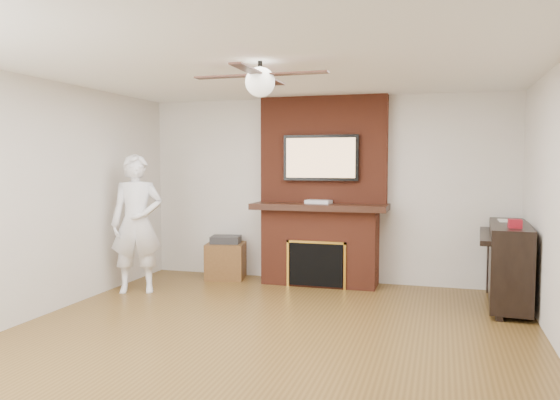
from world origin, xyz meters
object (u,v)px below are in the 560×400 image
(side_table, at_px, (226,259))
(fireplace, at_px, (321,209))
(piano, at_px, (509,262))
(person, at_px, (137,223))

(side_table, bearing_deg, fireplace, -8.56)
(side_table, height_order, piano, piano)
(person, relative_size, piano, 1.19)
(fireplace, bearing_deg, side_table, -177.14)
(piano, bearing_deg, person, -168.70)
(person, xyz_separation_m, side_table, (0.75, 1.07, -0.59))
(fireplace, height_order, side_table, fireplace)
(person, distance_m, piano, 4.43)
(fireplace, relative_size, person, 1.45)
(fireplace, height_order, piano, fireplace)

